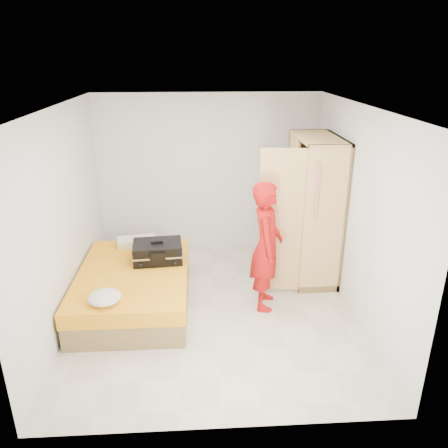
{
  "coord_description": "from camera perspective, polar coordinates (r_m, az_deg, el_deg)",
  "views": [
    {
      "loc": [
        -0.17,
        -4.99,
        3.16
      ],
      "look_at": [
        0.17,
        0.5,
        1.0
      ],
      "focal_mm": 35.0,
      "sensor_mm": 36.0,
      "label": 1
    }
  ],
  "objects": [
    {
      "name": "person",
      "position": [
        5.61,
        5.57,
        -2.92
      ],
      "size": [
        0.5,
        0.68,
        1.71
      ],
      "primitive_type": "imported",
      "rotation": [
        0.0,
        0.0,
        1.41
      ],
      "color": "red",
      "rests_on": "ground"
    },
    {
      "name": "room",
      "position": [
        5.33,
        -1.48,
        1.0
      ],
      "size": [
        4.0,
        4.02,
        2.6
      ],
      "color": "beige",
      "rests_on": "ground"
    },
    {
      "name": "pillow",
      "position": [
        6.61,
        -11.33,
        -2.24
      ],
      "size": [
        0.6,
        0.38,
        0.1
      ],
      "primitive_type": "cube",
      "rotation": [
        0.0,
        0.0,
        0.18
      ],
      "color": "silver",
      "rests_on": "bed"
    },
    {
      "name": "wardrobe",
      "position": [
        6.44,
        11.27,
        1.41
      ],
      "size": [
        1.17,
        1.2,
        2.1
      ],
      "color": "#E7BA70",
      "rests_on": "ground"
    },
    {
      "name": "round_cushion",
      "position": [
        5.21,
        -15.34,
        -9.22
      ],
      "size": [
        0.37,
        0.37,
        0.14
      ],
      "primitive_type": "ellipsoid",
      "color": "silver",
      "rests_on": "bed"
    },
    {
      "name": "suitcase",
      "position": [
        6.04,
        -8.66,
        -3.6
      ],
      "size": [
        0.71,
        0.55,
        0.29
      ],
      "rotation": [
        0.0,
        0.0,
        0.08
      ],
      "color": "black",
      "rests_on": "bed"
    },
    {
      "name": "bed",
      "position": [
        5.98,
        -11.65,
        -8.13
      ],
      "size": [
        1.42,
        2.02,
        0.5
      ],
      "color": "olive",
      "rests_on": "ground"
    }
  ]
}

